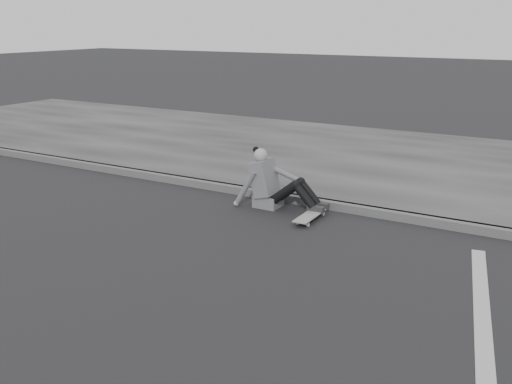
# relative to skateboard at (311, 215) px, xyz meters

# --- Properties ---
(ground) EXTENTS (80.00, 80.00, 0.00)m
(ground) POSITION_rel_skateboard_xyz_m (-0.51, -1.98, -0.07)
(ground) COLOR black
(ground) RESTS_ON ground
(curb) EXTENTS (24.00, 0.16, 0.12)m
(curb) POSITION_rel_skateboard_xyz_m (-0.51, 0.60, -0.01)
(curb) COLOR #4C4C4C
(curb) RESTS_ON ground
(sidewalk) EXTENTS (24.00, 6.00, 0.12)m
(sidewalk) POSITION_rel_skateboard_xyz_m (-0.51, 3.62, -0.01)
(sidewalk) COLOR #363636
(sidewalk) RESTS_ON ground
(skateboard) EXTENTS (0.20, 0.78, 0.09)m
(skateboard) POSITION_rel_skateboard_xyz_m (0.00, 0.00, 0.00)
(skateboard) COLOR #999994
(skateboard) RESTS_ON ground
(seated_woman) EXTENTS (1.38, 0.46, 0.88)m
(seated_woman) POSITION_rel_skateboard_xyz_m (-0.73, 0.25, 0.29)
(seated_woman) COLOR #595A5C
(seated_woman) RESTS_ON ground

